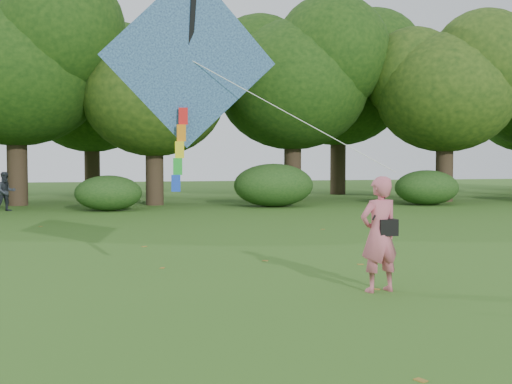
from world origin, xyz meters
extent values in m
plane|color=#265114|center=(0.00, 0.00, 0.00)|extent=(100.00, 100.00, 0.00)
imported|color=#C45C6D|center=(0.36, 0.19, 0.91)|extent=(0.74, 0.56, 1.82)
imported|color=#252A32|center=(-7.98, 17.75, 0.78)|extent=(0.94, 0.86, 1.57)
cube|color=black|center=(0.48, 0.16, 1.02)|extent=(0.30, 0.20, 0.26)
cylinder|color=black|center=(0.36, 0.15, 1.37)|extent=(0.33, 0.14, 0.47)
cube|color=#2649A8|center=(-2.54, 0.77, 3.62)|extent=(2.75, 0.47, 2.73)
cube|color=black|center=(-2.54, 0.80, 3.62)|extent=(0.21, 0.62, 2.47)
cylinder|color=white|center=(-0.96, 0.46, 2.75)|extent=(3.16, 0.64, 1.75)
cube|color=red|center=(-2.64, 0.79, 2.75)|extent=(0.14, 0.06, 0.26)
cube|color=orange|center=(-2.67, 0.79, 2.49)|extent=(0.14, 0.06, 0.26)
cube|color=yellow|center=(-2.70, 0.79, 2.23)|extent=(0.14, 0.06, 0.26)
cube|color=green|center=(-2.73, 0.79, 1.97)|extent=(0.14, 0.06, 0.26)
cube|color=blue|center=(-2.76, 0.79, 1.71)|extent=(0.14, 0.06, 0.26)
cylinder|color=#3A2D1E|center=(-8.00, 21.00, 1.92)|extent=(0.88, 0.88, 3.85)
ellipsoid|color=#1E3F11|center=(-8.00, 21.00, 6.05)|extent=(8.00, 8.00, 6.80)
cylinder|color=#3A2D1E|center=(-2.00, 20.00, 1.57)|extent=(0.80, 0.80, 3.15)
ellipsoid|color=#1E3F11|center=(-2.00, 20.00, 4.91)|extent=(6.40, 6.40, 5.44)
cylinder|color=#3A2D1E|center=(5.00, 22.00, 1.84)|extent=(0.86, 0.86, 3.67)
ellipsoid|color=#1E3F11|center=(5.00, 22.00, 5.76)|extent=(7.60, 7.60, 6.46)
cylinder|color=#3A2D1E|center=(12.00, 19.50, 1.72)|extent=(0.83, 0.83, 3.43)
ellipsoid|color=#1E3F11|center=(12.00, 19.50, 5.30)|extent=(6.80, 6.80, 5.78)
cylinder|color=#3A2D1E|center=(-5.00, 27.50, 1.75)|extent=(0.84, 0.84, 3.50)
ellipsoid|color=#1E3F11|center=(-5.00, 27.50, 5.43)|extent=(7.00, 7.00, 5.95)
cylinder|color=#3A2D1E|center=(9.00, 26.50, 2.01)|extent=(0.90, 0.90, 4.02)
ellipsoid|color=#1E3F11|center=(9.00, 26.50, 6.17)|extent=(7.80, 7.80, 6.63)
ellipsoid|color=#264919|center=(-4.00, 17.10, 0.71)|extent=(2.66, 2.09, 1.42)
ellipsoid|color=#264919|center=(3.00, 17.90, 0.94)|extent=(3.50, 2.75, 1.88)
ellipsoid|color=#264919|center=(10.00, 17.40, 0.79)|extent=(2.94, 2.31, 1.58)
cube|color=olive|center=(1.04, 2.69, 0.00)|extent=(0.12, 0.09, 0.01)
cube|color=olive|center=(2.29, 8.86, 0.00)|extent=(0.14, 0.12, 0.01)
cube|color=olive|center=(0.39, 0.36, 0.00)|extent=(0.14, 0.14, 0.01)
cube|color=olive|center=(-0.87, -3.69, 0.00)|extent=(0.12, 0.14, 0.01)
cube|color=olive|center=(-5.97, 11.44, 0.00)|extent=(0.14, 0.14, 0.01)
cube|color=olive|center=(-0.70, 3.53, 0.00)|extent=(0.14, 0.12, 0.01)
cube|color=olive|center=(-3.04, 6.20, 0.00)|extent=(0.14, 0.13, 0.01)
cube|color=olive|center=(-2.82, 3.10, 0.00)|extent=(0.12, 0.14, 0.01)
camera|label=1|loc=(-3.65, -9.17, 2.10)|focal=45.00mm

